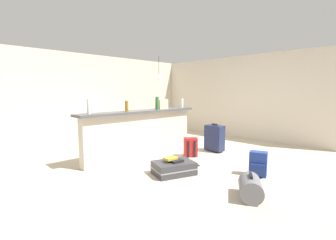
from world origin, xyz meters
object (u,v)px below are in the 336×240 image
at_px(bottle_white, 182,103).
at_px(book_stack, 173,160).
at_px(bottle_amber, 127,106).
at_px(grocery_bag, 162,104).
at_px(suitcase_upright_navy, 214,138).
at_px(bottle_green, 157,103).
at_px(pendant_lamp, 159,76).
at_px(dining_chair_near_partition, 168,122).
at_px(bottle_clear, 89,106).
at_px(backpack_blue, 258,164).
at_px(backpack_red, 190,147).
at_px(dining_table, 158,116).
at_px(duffel_bag_grey, 250,188).
at_px(suitcase_flat_charcoal, 174,168).

height_order(bottle_white, book_stack, bottle_white).
bearing_deg(bottle_amber, grocery_bag, 0.43).
xyz_separation_m(bottle_white, suitcase_upright_navy, (0.25, -0.82, -0.81)).
relative_size(bottle_green, pendant_lamp, 0.40).
bearing_deg(pendant_lamp, dining_chair_near_partition, -100.78).
bearing_deg(suitcase_upright_navy, pendant_lamp, 81.02).
bearing_deg(pendant_lamp, bottle_clear, -154.35).
xyz_separation_m(pendant_lamp, backpack_blue, (-1.27, -3.86, -1.69)).
height_order(backpack_red, backpack_blue, same).
height_order(bottle_white, grocery_bag, bottle_white).
distance_m(dining_table, dining_chair_near_partition, 0.53).
bearing_deg(backpack_red, dining_chair_near_partition, 59.34).
distance_m(backpack_red, book_stack, 1.23).
relative_size(dining_table, suitcase_upright_navy, 1.64).
xyz_separation_m(bottle_green, dining_table, (1.42, 1.53, -0.52)).
xyz_separation_m(dining_table, backpack_red, (-1.07, -2.23, -0.44)).
distance_m(dining_chair_near_partition, pendant_lamp, 1.48).
bearing_deg(grocery_bag, duffel_bag_grey, -108.84).
bearing_deg(suitcase_upright_navy, dining_table, 82.21).
height_order(dining_chair_near_partition, suitcase_upright_navy, dining_chair_near_partition).
xyz_separation_m(bottle_clear, dining_chair_near_partition, (2.99, 0.96, -0.64)).
xyz_separation_m(bottle_amber, dining_chair_near_partition, (2.14, 0.93, -0.61)).
bearing_deg(dining_table, duffel_bag_grey, -117.00).
bearing_deg(suitcase_upright_navy, grocery_bag, 133.88).
height_order(dining_table, pendant_lamp, pendant_lamp).
relative_size(bottle_amber, grocery_bag, 0.84).
relative_size(suitcase_flat_charcoal, backpack_blue, 2.12).
relative_size(bottle_clear, duffel_bag_grey, 0.49).
bearing_deg(book_stack, backpack_blue, -48.24).
bearing_deg(backpack_red, suitcase_upright_navy, -8.58).
bearing_deg(bottle_clear, backpack_red, -21.07).
distance_m(bottle_white, backpack_red, 1.27).
bearing_deg(book_stack, duffel_bag_grey, -88.11).
distance_m(pendant_lamp, backpack_blue, 4.40).
xyz_separation_m(bottle_clear, bottle_white, (2.47, -0.05, -0.02)).
distance_m(bottle_white, pendant_lamp, 1.83).
bearing_deg(bottle_green, book_stack, -121.27).
xyz_separation_m(bottle_clear, bottle_green, (1.63, -0.05, 0.01)).
height_order(bottle_green, suitcase_flat_charcoal, bottle_green).
bearing_deg(backpack_blue, bottle_amber, 112.16).
relative_size(duffel_bag_grey, book_stack, 1.93).
height_order(pendant_lamp, suitcase_upright_navy, pendant_lamp).
xyz_separation_m(dining_chair_near_partition, backpack_red, (-1.02, -1.72, -0.31)).
xyz_separation_m(pendant_lamp, book_stack, (-2.22, -2.79, -1.64)).
height_order(bottle_green, grocery_bag, bottle_green).
distance_m(bottle_clear, suitcase_flat_charcoal, 1.89).
height_order(dining_chair_near_partition, duffel_bag_grey, dining_chair_near_partition).
bearing_deg(book_stack, dining_table, 51.94).
relative_size(bottle_green, backpack_blue, 0.69).
xyz_separation_m(grocery_bag, dining_chair_near_partition, (1.15, 0.93, -0.62)).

